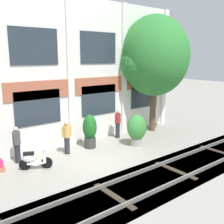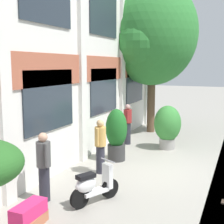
% 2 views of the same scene
% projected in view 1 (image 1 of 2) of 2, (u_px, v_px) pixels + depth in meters
% --- Properties ---
extents(ground_plane, '(80.00, 80.00, 0.00)m').
position_uv_depth(ground_plane, '(101.00, 158.00, 12.30)').
color(ground_plane, '#9E998E').
extents(apartment_facade, '(15.00, 0.64, 7.69)m').
position_uv_depth(apartment_facade, '(68.00, 73.00, 13.72)').
color(apartment_facade, silver).
rests_on(apartment_facade, ground).
extents(rail_tracks, '(22.64, 2.80, 0.43)m').
position_uv_depth(rail_tracks, '(147.00, 185.00, 10.00)').
color(rail_tracks, '#423F3A').
rests_on(rail_tracks, ground).
extents(broadleaf_tree, '(4.43, 4.22, 7.15)m').
position_uv_depth(broadleaf_tree, '(154.00, 58.00, 15.98)').
color(broadleaf_tree, brown).
rests_on(broadleaf_tree, ground).
extents(potted_plant_fluted_column, '(0.73, 0.73, 1.77)m').
position_uv_depth(potted_plant_fluted_column, '(90.00, 130.00, 13.58)').
color(potted_plant_fluted_column, '#333333').
rests_on(potted_plant_fluted_column, ground).
extents(potted_plant_ribbed_drum, '(1.04, 1.04, 1.69)m').
position_uv_depth(potted_plant_ribbed_drum, '(137.00, 129.00, 13.93)').
color(potted_plant_ribbed_drum, gray).
rests_on(potted_plant_ribbed_drum, ground).
extents(scooter_second_parked, '(1.27, 0.77, 0.98)m').
position_uv_depth(scooter_second_parked, '(34.00, 159.00, 11.05)').
color(scooter_second_parked, black).
rests_on(scooter_second_parked, ground).
extents(resident_by_doorway, '(0.53, 0.34, 1.63)m').
position_uv_depth(resident_by_doorway, '(67.00, 137.00, 12.73)').
color(resident_by_doorway, '#282833').
rests_on(resident_by_doorway, ground).
extents(resident_watching_tracks, '(0.35, 0.44, 1.67)m').
position_uv_depth(resident_watching_tracks, '(17.00, 144.00, 11.65)').
color(resident_watching_tracks, '#282833').
rests_on(resident_watching_tracks, ground).
extents(resident_near_plants, '(0.50, 0.34, 1.66)m').
position_uv_depth(resident_near_plants, '(118.00, 123.00, 15.25)').
color(resident_near_plants, '#282833').
rests_on(resident_near_plants, ground).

